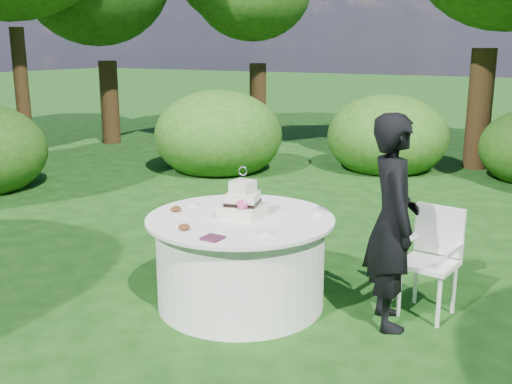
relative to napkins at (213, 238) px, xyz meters
The scene contains 9 objects.
ground 0.99m from the napkins, 102.09° to the left, with size 80.00×80.00×0.00m, color black.
napkins is the anchor object (origin of this frame).
feather_plume 0.38m from the napkins, 146.94° to the left, with size 0.48×0.07×0.01m, color silver.
guest 1.38m from the napkins, 38.99° to the left, with size 0.61×0.40×1.67m, color black.
table 0.73m from the napkins, 102.09° to the left, with size 1.56×1.56×0.77m.
cake 0.64m from the napkins, 100.65° to the left, with size 0.34×0.34×0.43m.
chair 1.82m from the napkins, 43.48° to the left, with size 0.47×0.46×0.88m.
votives 0.65m from the napkins, 89.77° to the left, with size 1.19×0.79×0.04m.
petal_cups 0.57m from the napkins, 151.63° to the left, with size 0.46×0.48×0.05m.
Camera 1 is at (2.47, -4.06, 2.15)m, focal length 42.00 mm.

